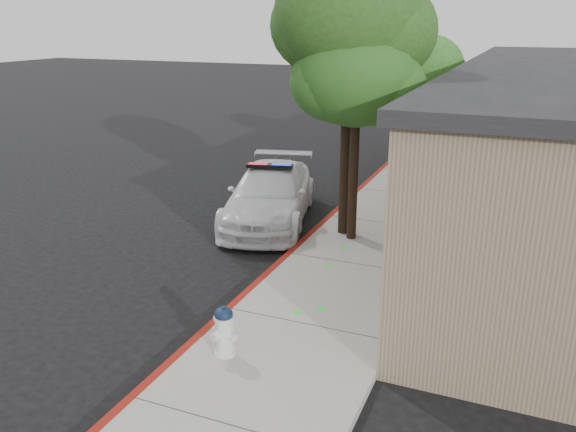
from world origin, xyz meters
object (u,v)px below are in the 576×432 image
(street_tree_far, at_px, (427,69))
(street_tree_near, at_px, (357,79))
(police_car, at_px, (270,195))
(fire_hydrant, at_px, (224,330))
(street_tree_mid, at_px, (352,23))

(street_tree_far, bearing_deg, street_tree_near, -92.15)
(street_tree_near, relative_size, street_tree_far, 1.11)
(police_car, bearing_deg, fire_hydrant, -85.99)
(fire_hydrant, bearing_deg, street_tree_near, 105.69)
(fire_hydrant, distance_m, street_tree_near, 6.94)
(street_tree_near, height_order, street_tree_far, street_tree_near)
(fire_hydrant, xyz_separation_m, street_tree_near, (0.35, 5.99, 3.48))
(fire_hydrant, relative_size, street_tree_near, 0.16)
(police_car, xyz_separation_m, street_tree_near, (2.61, -0.82, 3.30))
(police_car, distance_m, street_tree_far, 8.05)
(police_car, height_order, street_tree_near, street_tree_near)
(fire_hydrant, distance_m, street_tree_far, 14.08)
(police_car, xyz_separation_m, fire_hydrant, (2.25, -6.82, -0.18))
(fire_hydrant, height_order, street_tree_mid, street_tree_mid)
(street_tree_mid, height_order, street_tree_far, street_tree_mid)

